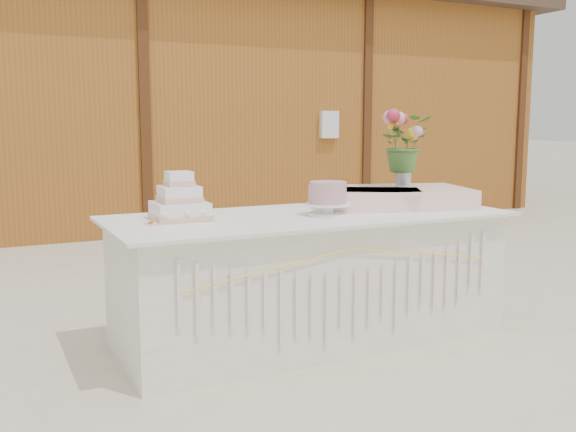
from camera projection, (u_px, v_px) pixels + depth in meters
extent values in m
plane|color=beige|center=(309.00, 338.00, 3.95)|extent=(80.00, 80.00, 0.00)
cube|color=brown|center=(110.00, 110.00, 9.06)|extent=(12.00, 4.00, 3.00)
cube|color=white|center=(310.00, 278.00, 3.89)|extent=(2.28, 0.88, 0.75)
cube|color=white|center=(310.00, 216.00, 3.84)|extent=(2.40, 1.00, 0.02)
cube|color=white|center=(180.00, 211.00, 3.61)|extent=(0.30, 0.30, 0.10)
cube|color=#E8AC92|center=(180.00, 216.00, 3.62)|extent=(0.31, 0.31, 0.02)
cube|color=white|center=(179.00, 194.00, 3.60)|extent=(0.21, 0.21, 0.09)
cube|color=#E8AC92|center=(180.00, 198.00, 3.60)|extent=(0.23, 0.23, 0.02)
cube|color=white|center=(179.00, 179.00, 3.59)|extent=(0.14, 0.14, 0.08)
cube|color=#E8AC92|center=(179.00, 182.00, 3.59)|extent=(0.15, 0.15, 0.02)
cylinder|color=white|center=(328.00, 214.00, 3.79)|extent=(0.24, 0.24, 0.01)
cylinder|color=white|center=(328.00, 209.00, 3.79)|extent=(0.07, 0.07, 0.04)
cylinder|color=white|center=(328.00, 204.00, 3.78)|extent=(0.28, 0.28, 0.01)
cylinder|color=#C58E98|center=(328.00, 192.00, 3.77)|extent=(0.22, 0.22, 0.13)
cube|color=#FFD4CD|center=(391.00, 197.00, 4.18)|extent=(1.10, 0.82, 0.12)
cylinder|color=silver|center=(403.00, 175.00, 4.28)|extent=(0.10, 0.10, 0.14)
imported|color=#44712D|center=(404.00, 136.00, 4.24)|extent=(0.36, 0.32, 0.38)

